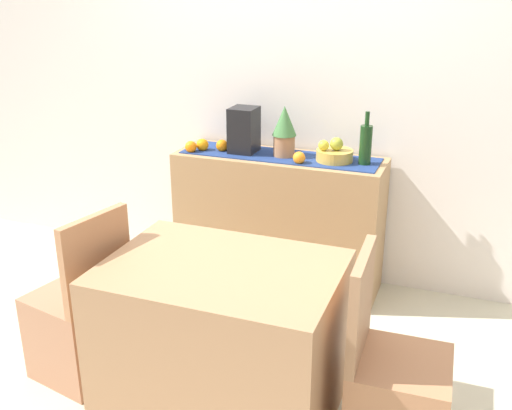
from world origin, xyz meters
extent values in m
cube|color=beige|center=(0.00, 0.00, -0.01)|extent=(6.40, 6.40, 0.02)
cube|color=silver|center=(0.00, 1.18, 1.35)|extent=(6.40, 0.06, 2.70)
cube|color=#AA8256|center=(-0.03, 0.92, 0.44)|extent=(1.31, 0.42, 0.87)
cube|color=navy|center=(-0.03, 0.92, 0.88)|extent=(1.23, 0.32, 0.01)
cylinder|color=gold|center=(0.32, 0.92, 0.91)|extent=(0.22, 0.22, 0.07)
sphere|color=#9BA431|center=(0.33, 0.91, 0.99)|extent=(0.08, 0.08, 0.08)
sphere|color=gold|center=(0.26, 0.88, 0.98)|extent=(0.06, 0.06, 0.06)
cylinder|color=#173817|center=(0.50, 0.92, 0.99)|extent=(0.07, 0.07, 0.24)
cylinder|color=#173817|center=(0.50, 0.92, 1.15)|extent=(0.03, 0.03, 0.08)
cube|color=black|center=(-0.27, 0.92, 1.02)|extent=(0.16, 0.18, 0.29)
cylinder|color=#A7734C|center=(0.00, 0.92, 0.94)|extent=(0.13, 0.13, 0.14)
cone|color=#427640|center=(0.00, 0.92, 1.10)|extent=(0.15, 0.15, 0.18)
sphere|color=orange|center=(-0.58, 0.80, 0.91)|extent=(0.07, 0.07, 0.07)
sphere|color=orange|center=(-0.53, 0.86, 0.91)|extent=(0.08, 0.08, 0.08)
sphere|color=orange|center=(-0.41, 0.89, 0.91)|extent=(0.08, 0.08, 0.08)
sphere|color=orange|center=(0.13, 0.80, 0.91)|extent=(0.07, 0.07, 0.07)
cube|color=tan|center=(0.13, -0.35, 0.37)|extent=(1.02, 0.74, 0.74)
cube|color=#AC7657|center=(-0.66, -0.35, 0.23)|extent=(0.47, 0.47, 0.45)
cube|color=#B27A52|center=(-0.48, -0.39, 0.68)|extent=(0.12, 0.40, 0.45)
cube|color=#B67A53|center=(0.93, -0.35, 0.23)|extent=(0.41, 0.41, 0.45)
cube|color=#AA7B57|center=(0.75, -0.36, 0.68)|extent=(0.05, 0.40, 0.45)
camera|label=1|loc=(1.09, -2.47, 1.89)|focal=41.81mm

